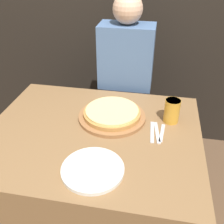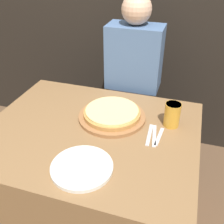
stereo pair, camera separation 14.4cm
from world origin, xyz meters
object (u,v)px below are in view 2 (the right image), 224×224
spoon (159,137)px  dinner_knife (154,136)px  beer_glass (172,114)px  pizza_on_board (112,114)px  dinner_plate (82,167)px  fork (149,135)px  diner_person (133,93)px

spoon → dinner_knife: bearing=180.0°
beer_glass → spoon: bearing=-109.2°
pizza_on_board → dinner_plate: size_ratio=1.37×
pizza_on_board → fork: (0.23, -0.09, -0.02)m
pizza_on_board → beer_glass: (0.32, 0.03, 0.05)m
beer_glass → fork: size_ratio=0.74×
dinner_knife → diner_person: size_ratio=0.14×
spoon → beer_glass: bearing=70.8°
beer_glass → dinner_plate: beer_glass is taller
dinner_plate → dinner_knife: bearing=51.2°
dinner_knife → spoon: 0.03m
dinner_plate → dinner_knife: dinner_plate is taller
dinner_plate → spoon: 0.43m
pizza_on_board → diner_person: diner_person is taller
diner_person → dinner_plate: bearing=-91.0°
fork → spoon: 0.05m
fork → dinner_knife: (0.03, 0.00, 0.00)m
dinner_knife → beer_glass: bearing=61.1°
pizza_on_board → beer_glass: size_ratio=2.82×
pizza_on_board → spoon: pizza_on_board is taller
dinner_knife → spoon: same height
pizza_on_board → dinner_knife: 0.27m
pizza_on_board → dinner_knife: (0.25, -0.09, -0.02)m
dinner_plate → diner_person: diner_person is taller
pizza_on_board → beer_glass: beer_glass is taller
fork → diner_person: bearing=111.7°
dinner_plate → diner_person: size_ratio=0.21×
beer_glass → diner_person: bearing=126.1°
spoon → dinner_plate: bearing=-131.4°
dinner_plate → spoon: (0.28, 0.32, -0.01)m
beer_glass → diner_person: diner_person is taller
pizza_on_board → fork: 0.25m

